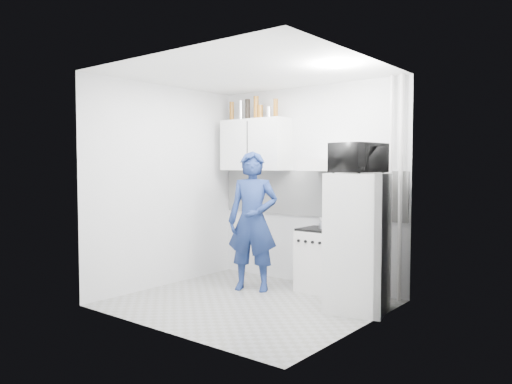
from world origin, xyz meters
The scene contains 24 objects.
floor centered at (0.00, 0.00, 0.00)m, with size 2.80×2.80×0.00m, color gray.
ceiling centered at (0.00, 0.00, 2.60)m, with size 2.80×2.80×0.00m, color white.
wall_back centered at (0.00, 1.25, 1.30)m, with size 2.80×2.80×0.00m, color silver.
wall_left centered at (-1.40, 0.00, 1.30)m, with size 2.60×2.60×0.00m, color silver.
wall_right centered at (1.40, 0.00, 1.30)m, with size 2.60×2.60×0.00m, color silver.
person centered at (-0.34, 0.51, 0.87)m, with size 0.63×0.42×1.74m, color navy.
stove centered at (0.33, 1.00, 0.38)m, with size 0.47×0.47×0.76m, color silver.
fridge centered at (1.10, 0.52, 0.74)m, with size 0.61×0.61×1.48m, color silver.
stove_top centered at (0.33, 1.00, 0.77)m, with size 0.45×0.45×0.03m, color black.
saucepan centered at (0.41, 1.01, 0.83)m, with size 0.16×0.16×0.09m, color silver.
microwave centered at (1.10, 0.52, 1.64)m, with size 0.39×0.58×0.32m, color black.
bottle_a centered at (-1.18, 1.07, 2.34)m, with size 0.06×0.06×0.27m, color brown.
bottle_b centered at (-1.02, 1.07, 2.34)m, with size 0.07×0.07×0.28m, color silver.
bottle_c centered at (-0.89, 1.07, 2.34)m, with size 0.07×0.07×0.29m, color black.
bottle_d centered at (-0.74, 1.07, 2.36)m, with size 0.07×0.07×0.31m, color brown.
canister_a centered at (-0.67, 1.07, 2.29)m, with size 0.08×0.08×0.19m, color brown.
canister_b centered at (-0.52, 1.07, 2.28)m, with size 0.08×0.08×0.15m, color silver.
bottle_e centered at (-0.40, 1.07, 2.33)m, with size 0.06×0.06×0.25m, color brown.
upper_cabinet centered at (-0.75, 1.07, 1.85)m, with size 1.00×0.35×0.70m, color silver.
range_hood centered at (0.45, 1.00, 1.57)m, with size 0.60×0.50×0.14m, color silver.
backsplash centered at (0.00, 1.24, 1.20)m, with size 2.74×0.03×0.60m, color white.
pipe_a centered at (1.30, 1.17, 1.30)m, with size 0.05×0.05×2.60m, color silver.
pipe_b centered at (1.18, 1.17, 1.30)m, with size 0.04×0.04×2.60m, color silver.
ceiling_spot_fixture centered at (1.00, 0.20, 2.57)m, with size 0.10×0.10×0.02m, color white.
Camera 1 is at (3.56, -4.31, 1.56)m, focal length 35.00 mm.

